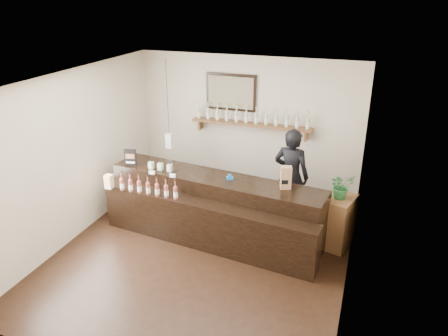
% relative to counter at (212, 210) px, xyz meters
% --- Properties ---
extents(ground, '(5.00, 5.00, 0.00)m').
position_rel_counter_xyz_m(ground, '(0.04, -0.56, -0.49)').
color(ground, black).
rests_on(ground, ground).
extents(room_shell, '(5.00, 5.00, 5.00)m').
position_rel_counter_xyz_m(room_shell, '(0.04, -0.56, 1.21)').
color(room_shell, beige).
rests_on(room_shell, ground).
extents(back_wall_decor, '(2.66, 0.96, 1.69)m').
position_rel_counter_xyz_m(back_wall_decor, '(-0.11, 1.81, 1.26)').
color(back_wall_decor, brown).
rests_on(back_wall_decor, ground).
extents(counter, '(3.82, 1.45, 1.23)m').
position_rel_counter_xyz_m(counter, '(0.00, 0.00, 0.00)').
color(counter, black).
rests_on(counter, ground).
extents(promo_sign, '(0.22, 0.07, 0.31)m').
position_rel_counter_xyz_m(promo_sign, '(-1.58, 0.11, 0.71)').
color(promo_sign, black).
rests_on(promo_sign, counter).
extents(paper_bag, '(0.20, 0.17, 0.37)m').
position_rel_counter_xyz_m(paper_bag, '(1.21, 0.09, 0.74)').
color(paper_bag, olive).
rests_on(paper_bag, counter).
extents(tape_dispenser, '(0.12, 0.08, 0.10)m').
position_rel_counter_xyz_m(tape_dispenser, '(0.27, 0.12, 0.60)').
color(tape_dispenser, '#1865AE').
rests_on(tape_dispenser, counter).
extents(side_cabinet, '(0.58, 0.69, 0.87)m').
position_rel_counter_xyz_m(side_cabinet, '(2.04, 0.41, -0.06)').
color(side_cabinet, brown).
rests_on(side_cabinet, ground).
extents(potted_plant, '(0.50, 0.48, 0.42)m').
position_rel_counter_xyz_m(potted_plant, '(2.04, 0.41, 0.59)').
color(potted_plant, '#265F2D').
rests_on(potted_plant, side_cabinet).
extents(shopkeeper, '(0.79, 0.57, 1.99)m').
position_rel_counter_xyz_m(shopkeeper, '(1.13, 0.99, 0.50)').
color(shopkeeper, black).
rests_on(shopkeeper, ground).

